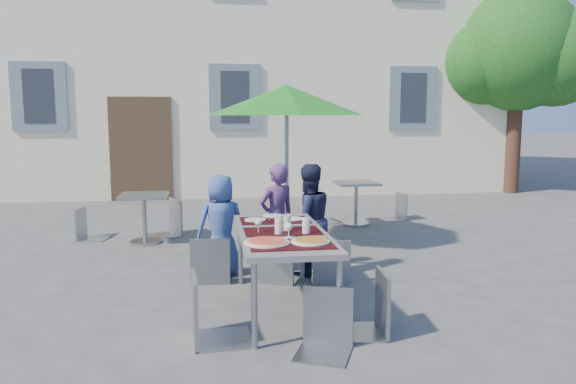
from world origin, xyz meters
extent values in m
plane|color=#444447|center=(0.00, 0.00, 0.00)|extent=(90.00, 90.00, 0.00)
cube|color=beige|center=(0.00, 11.50, 3.50)|extent=(13.00, 8.00, 7.00)
cube|color=#41301F|center=(-2.00, 7.47, 1.10)|extent=(1.30, 0.06, 2.20)
cube|color=slate|center=(-4.00, 7.47, 2.20)|extent=(1.10, 0.06, 1.40)
cube|color=#262B33|center=(-4.00, 7.45, 2.20)|extent=(0.60, 0.04, 1.10)
cube|color=slate|center=(0.00, 7.47, 2.20)|extent=(1.10, 0.06, 1.40)
cube|color=#262B33|center=(0.00, 7.45, 2.20)|extent=(0.60, 0.04, 1.10)
cube|color=slate|center=(4.00, 7.47, 2.20)|extent=(1.10, 0.06, 1.40)
cube|color=#262B33|center=(4.00, 7.45, 2.20)|extent=(0.60, 0.04, 1.10)
cylinder|color=#43281C|center=(6.50, 7.50, 1.40)|extent=(0.36, 0.36, 2.80)
sphere|color=#134A16|center=(6.50, 7.50, 3.30)|extent=(2.80, 2.80, 2.80)
sphere|color=#134A16|center=(5.70, 7.80, 3.00)|extent=(2.00, 2.00, 2.00)
sphere|color=#134A16|center=(7.20, 7.10, 3.10)|extent=(2.20, 2.20, 2.20)
sphere|color=#134A16|center=(6.70, 8.10, 3.80)|extent=(1.80, 1.80, 1.80)
cube|color=#4E4D53|center=(0.05, 0.29, 0.72)|extent=(0.80, 1.85, 0.05)
cylinder|color=gray|center=(-0.29, -0.58, 0.35)|extent=(0.05, 0.05, 0.70)
cylinder|color=gray|center=(0.39, -0.58, 0.35)|extent=(0.05, 0.05, 0.70)
cylinder|color=gray|center=(-0.29, 1.15, 0.35)|extent=(0.05, 0.05, 0.70)
cylinder|color=gray|center=(0.39, 1.15, 0.35)|extent=(0.05, 0.05, 0.70)
cube|color=black|center=(0.05, -0.26, 0.75)|extent=(0.70, 0.42, 0.01)
cube|color=black|center=(0.05, 0.29, 0.75)|extent=(0.70, 0.42, 0.01)
cube|color=black|center=(0.05, 0.84, 0.75)|extent=(0.70, 0.42, 0.01)
cylinder|color=white|center=(-0.15, -0.20, 0.76)|extent=(0.39, 0.39, 0.01)
cylinder|color=tan|center=(-0.15, -0.20, 0.77)|extent=(0.35, 0.35, 0.01)
cylinder|color=#A1260F|center=(-0.15, -0.20, 0.78)|extent=(0.30, 0.30, 0.01)
cylinder|color=white|center=(0.22, -0.21, 0.76)|extent=(0.33, 0.33, 0.01)
cylinder|color=tan|center=(0.22, -0.21, 0.77)|extent=(0.29, 0.29, 0.01)
cylinder|color=#8C3109|center=(0.22, -0.21, 0.78)|extent=(0.25, 0.25, 0.01)
cylinder|color=silver|center=(0.00, 0.17, 0.82)|extent=(0.07, 0.07, 0.15)
cylinder|color=silver|center=(0.10, 0.32, 0.82)|extent=(0.07, 0.07, 0.15)
cylinder|color=silver|center=(0.25, 0.16, 0.82)|extent=(0.07, 0.07, 0.15)
cylinder|color=silver|center=(-0.18, 0.24, 0.75)|extent=(0.06, 0.06, 0.00)
cylinder|color=silver|center=(-0.18, 0.24, 0.79)|extent=(0.01, 0.01, 0.08)
sphere|color=silver|center=(-0.18, 0.24, 0.85)|extent=(0.06, 0.06, 0.06)
cylinder|color=silver|center=(0.07, 0.02, 0.75)|extent=(0.06, 0.06, 0.00)
cylinder|color=silver|center=(0.07, 0.02, 0.79)|extent=(0.01, 0.01, 0.08)
sphere|color=silver|center=(0.07, 0.02, 0.85)|extent=(0.06, 0.06, 0.06)
cylinder|color=white|center=(-0.16, 0.86, 0.76)|extent=(0.22, 0.22, 0.01)
cube|color=#A0A2A8|center=(-0.02, 0.86, 0.76)|extent=(0.02, 0.18, 0.00)
cylinder|color=white|center=(0.24, 0.85, 0.76)|extent=(0.22, 0.22, 0.01)
cube|color=#A0A2A8|center=(0.38, 0.85, 0.76)|extent=(0.02, 0.18, 0.00)
cylinder|color=white|center=(0.05, 1.05, 0.76)|extent=(0.22, 0.22, 0.01)
cube|color=#A0A2A8|center=(0.19, 1.05, 0.76)|extent=(0.02, 0.18, 0.00)
imported|color=#38559B|center=(-0.49, 1.53, 0.58)|extent=(0.65, 0.50, 1.17)
imported|color=#5A346B|center=(0.16, 1.60, 0.63)|extent=(0.55, 0.47, 1.27)
imported|color=#1C203E|center=(0.49, 1.41, 0.64)|extent=(0.69, 0.51, 1.28)
cube|color=gray|center=(-0.60, 1.36, 0.46)|extent=(0.46, 0.46, 0.03)
cube|color=gray|center=(-0.62, 1.16, 0.71)|extent=(0.43, 0.07, 0.51)
cylinder|color=gray|center=(-0.41, 1.53, 0.22)|extent=(0.02, 0.02, 0.45)
cylinder|color=gray|center=(-0.77, 1.56, 0.22)|extent=(0.02, 0.02, 0.45)
cylinder|color=gray|center=(-0.44, 1.16, 0.22)|extent=(0.02, 0.02, 0.45)
cylinder|color=gray|center=(-0.80, 1.20, 0.22)|extent=(0.02, 0.02, 0.45)
cube|color=gray|center=(0.13, 1.27, 0.50)|extent=(0.62, 0.62, 0.03)
cube|color=gray|center=(0.04, 1.07, 0.78)|extent=(0.44, 0.22, 0.56)
cylinder|color=gray|center=(0.40, 1.38, 0.25)|extent=(0.02, 0.02, 0.49)
cylinder|color=gray|center=(0.03, 1.54, 0.25)|extent=(0.02, 0.02, 0.49)
cylinder|color=gray|center=(0.24, 1.01, 0.25)|extent=(0.02, 0.02, 0.49)
cylinder|color=gray|center=(-0.13, 1.17, 0.25)|extent=(0.02, 0.02, 0.49)
cube|color=#93979F|center=(0.68, 1.16, 0.44)|extent=(0.41, 0.41, 0.03)
cube|color=#93979F|center=(0.68, 0.96, 0.68)|extent=(0.41, 0.03, 0.49)
cylinder|color=#93979F|center=(0.86, 1.33, 0.21)|extent=(0.02, 0.02, 0.43)
cylinder|color=#93979F|center=(0.51, 1.33, 0.21)|extent=(0.02, 0.02, 0.43)
cylinder|color=#93979F|center=(0.85, 0.98, 0.21)|extent=(0.02, 0.02, 0.43)
cylinder|color=#93979F|center=(0.50, 0.98, 0.21)|extent=(0.02, 0.02, 0.43)
cube|color=gray|center=(-0.54, -0.37, 0.50)|extent=(0.50, 0.50, 0.03)
cube|color=gray|center=(-0.76, -0.39, 0.78)|extent=(0.06, 0.47, 0.55)
cylinder|color=gray|center=(-0.32, -0.56, 0.24)|extent=(0.02, 0.02, 0.49)
cylinder|color=gray|center=(-0.35, -0.16, 0.24)|extent=(0.02, 0.02, 0.49)
cylinder|color=gray|center=(-0.72, -0.58, 0.24)|extent=(0.02, 0.02, 0.49)
cylinder|color=gray|center=(-0.75, -0.19, 0.24)|extent=(0.02, 0.02, 0.49)
cube|color=gray|center=(0.59, -0.39, 0.47)|extent=(0.48, 0.48, 0.03)
cube|color=gray|center=(0.80, -0.41, 0.74)|extent=(0.07, 0.44, 0.53)
cylinder|color=gray|center=(0.41, -0.19, 0.23)|extent=(0.02, 0.02, 0.46)
cylinder|color=gray|center=(0.38, -0.57, 0.23)|extent=(0.02, 0.02, 0.46)
cylinder|color=gray|center=(0.79, -0.22, 0.23)|extent=(0.02, 0.02, 0.46)
cylinder|color=gray|center=(0.76, -0.60, 0.23)|extent=(0.02, 0.02, 0.46)
cube|color=gray|center=(0.22, -0.77, 0.43)|extent=(0.53, 0.53, 0.03)
cube|color=gray|center=(0.29, -0.59, 0.67)|extent=(0.38, 0.19, 0.48)
cylinder|color=gray|center=(-0.01, -0.86, 0.21)|extent=(0.02, 0.02, 0.42)
cylinder|color=gray|center=(0.31, -0.99, 0.21)|extent=(0.02, 0.02, 0.42)
cylinder|color=gray|center=(0.13, -0.54, 0.21)|extent=(0.02, 0.02, 0.42)
cylinder|color=gray|center=(0.44, -0.68, 0.21)|extent=(0.02, 0.02, 0.42)
cylinder|color=#A0A2A8|center=(0.45, 2.79, 0.04)|extent=(0.50, 0.50, 0.09)
cylinder|color=gray|center=(0.45, 2.79, 1.03)|extent=(0.06, 0.06, 2.07)
cone|color=#1B7A1F|center=(0.45, 2.79, 2.02)|extent=(2.13, 2.13, 0.40)
cylinder|color=#A0A2A8|center=(-1.52, 3.30, 0.02)|extent=(0.44, 0.44, 0.04)
cylinder|color=gray|center=(-1.52, 3.30, 0.33)|extent=(0.06, 0.06, 0.66)
cube|color=gray|center=(-1.52, 3.30, 0.69)|extent=(0.66, 0.66, 0.04)
cube|color=gray|center=(-2.30, 3.68, 0.42)|extent=(0.45, 0.45, 0.03)
cube|color=gray|center=(-2.49, 3.71, 0.65)|extent=(0.09, 0.39, 0.47)
cylinder|color=gray|center=(-2.17, 3.48, 0.21)|extent=(0.02, 0.02, 0.41)
cylinder|color=gray|center=(-2.11, 3.81, 0.21)|extent=(0.02, 0.02, 0.41)
cylinder|color=gray|center=(-2.50, 3.54, 0.21)|extent=(0.02, 0.02, 0.41)
cylinder|color=gray|center=(-2.44, 3.87, 0.21)|extent=(0.02, 0.02, 0.41)
cube|color=#93979E|center=(-1.32, 3.73, 0.50)|extent=(0.62, 0.62, 0.03)
cube|color=#93979E|center=(-1.12, 3.82, 0.77)|extent=(0.22, 0.44, 0.55)
cylinder|color=#93979E|center=(-1.58, 3.83, 0.24)|extent=(0.02, 0.02, 0.49)
cylinder|color=#93979E|center=(-1.42, 3.47, 0.24)|extent=(0.02, 0.02, 0.49)
cylinder|color=#93979E|center=(-1.22, 3.99, 0.24)|extent=(0.02, 0.02, 0.49)
cylinder|color=#93979E|center=(-1.05, 3.63, 0.24)|extent=(0.02, 0.02, 0.49)
cylinder|color=#A0A2A8|center=(1.81, 4.15, 0.02)|extent=(0.44, 0.44, 0.04)
cylinder|color=gray|center=(1.81, 4.15, 0.34)|extent=(0.06, 0.06, 0.68)
cube|color=gray|center=(1.81, 4.15, 0.71)|extent=(0.68, 0.68, 0.04)
cube|color=#8F959A|center=(1.29, 4.46, 0.49)|extent=(0.56, 0.56, 0.03)
cube|color=#8F959A|center=(1.08, 4.41, 0.77)|extent=(0.14, 0.45, 0.55)
cylinder|color=#8F959A|center=(1.53, 4.31, 0.24)|extent=(0.02, 0.02, 0.48)
cylinder|color=#8F959A|center=(1.44, 4.70, 0.24)|extent=(0.02, 0.02, 0.48)
cylinder|color=#8F959A|center=(1.15, 4.22, 0.24)|extent=(0.02, 0.02, 0.48)
cylinder|color=#8F959A|center=(1.05, 4.60, 0.24)|extent=(0.02, 0.02, 0.48)
cube|color=#8F939A|center=(2.56, 4.53, 0.42)|extent=(0.44, 0.44, 0.03)
cube|color=#8F939A|center=(2.74, 4.56, 0.65)|extent=(0.09, 0.39, 0.46)
cylinder|color=#8F939A|center=(2.37, 4.67, 0.20)|extent=(0.02, 0.02, 0.41)
cylinder|color=#8F939A|center=(2.42, 4.34, 0.20)|extent=(0.02, 0.02, 0.41)
cylinder|color=#8F939A|center=(2.70, 4.72, 0.20)|extent=(0.02, 0.02, 0.41)
cylinder|color=#8F939A|center=(2.75, 4.39, 0.20)|extent=(0.02, 0.02, 0.41)
camera|label=1|loc=(-0.65, -4.78, 1.83)|focal=35.00mm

